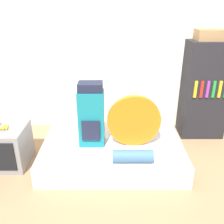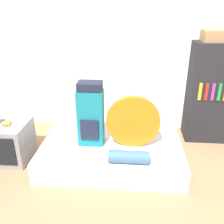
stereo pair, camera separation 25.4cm
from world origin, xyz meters
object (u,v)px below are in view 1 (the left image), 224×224
tent_bag (133,121)px  backpack (91,115)px  television (4,146)px  bookshelf (204,90)px  sleeping_roll (132,156)px  cardboard_box (210,35)px

tent_bag → backpack: bearing=177.1°
television → bookshelf: (2.92, 0.86, 0.49)m
tent_bag → television: bearing=-179.2°
backpack → tent_bag: backpack is taller
tent_bag → sleeping_roll: 0.49m
television → bookshelf: 3.08m
cardboard_box → tent_bag: bearing=-142.8°
tent_bag → bookshelf: 1.46m
backpack → bookshelf: bookshelf is taller
television → bookshelf: size_ratio=0.39×
tent_bag → cardboard_box: cardboard_box is taller
bookshelf → cardboard_box: 0.85m
tent_bag → television: tent_bag is taller
television → cardboard_box: size_ratio=1.45×
backpack → tent_bag: bearing=-2.9°
sleeping_roll → tent_bag: bearing=84.8°
backpack → cardboard_box: 2.11m
sleeping_roll → television: size_ratio=0.81×
bookshelf → sleeping_roll: bearing=-134.5°
tent_bag → television: (-1.73, -0.02, -0.36)m
tent_bag → sleeping_roll: size_ratio=1.44×
tent_bag → cardboard_box: bearing=37.2°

